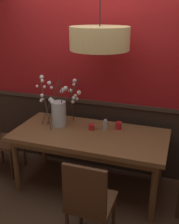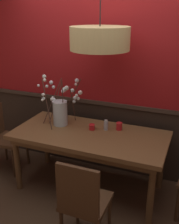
% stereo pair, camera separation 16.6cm
% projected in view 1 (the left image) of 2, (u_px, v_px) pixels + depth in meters
% --- Properties ---
extents(ground_plane, '(24.00, 24.00, 0.00)m').
position_uv_depth(ground_plane, '(89.00, 187.00, 3.51)').
color(ground_plane, '#4C3321').
extents(back_wall, '(4.30, 0.14, 2.87)m').
position_uv_depth(back_wall, '(105.00, 68.00, 3.54)').
color(back_wall, '#2D2119').
rests_on(back_wall, ground).
extents(dining_table, '(1.82, 0.87, 0.76)m').
position_uv_depth(dining_table, '(89.00, 140.00, 3.27)').
color(dining_table, brown).
rests_on(dining_table, ground).
extents(chair_far_side_right, '(0.49, 0.46, 0.90)m').
position_uv_depth(chair_far_side_right, '(130.00, 128.00, 4.01)').
color(chair_far_side_right, '#4C301C').
rests_on(chair_far_side_right, ground).
extents(chair_near_side_right, '(0.41, 0.41, 0.94)m').
position_uv_depth(chair_near_side_right, '(89.00, 201.00, 2.46)').
color(chair_near_side_right, '#4C301C').
rests_on(chair_near_side_right, ground).
extents(chair_far_side_left, '(0.41, 0.39, 0.93)m').
position_uv_depth(chair_far_side_left, '(91.00, 123.00, 4.14)').
color(chair_far_side_left, '#4C301C').
rests_on(chair_far_side_left, ground).
extents(vase_with_blossoms, '(0.60, 0.51, 0.60)m').
position_uv_depth(vase_with_blossoms, '(59.00, 111.00, 3.42)').
color(vase_with_blossoms, silver).
rests_on(vase_with_blossoms, dining_table).
extents(candle_holder_nearer_center, '(0.08, 0.08, 0.09)m').
position_uv_depth(candle_holder_nearer_center, '(118.00, 125.00, 3.34)').
color(candle_holder_nearer_center, red).
rests_on(candle_holder_nearer_center, dining_table).
extents(candle_holder_nearer_edge, '(0.07, 0.07, 0.07)m').
position_uv_depth(candle_holder_nearer_edge, '(91.00, 127.00, 3.33)').
color(candle_holder_nearer_edge, red).
rests_on(candle_holder_nearer_edge, dining_table).
extents(condiment_bottle, '(0.05, 0.05, 0.13)m').
position_uv_depth(condiment_bottle, '(105.00, 125.00, 3.33)').
color(condiment_bottle, '#ADADB2').
rests_on(condiment_bottle, dining_table).
extents(pendant_lamp, '(0.64, 0.64, 1.15)m').
position_uv_depth(pendant_lamp, '(100.00, 38.00, 2.90)').
color(pendant_lamp, tan).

